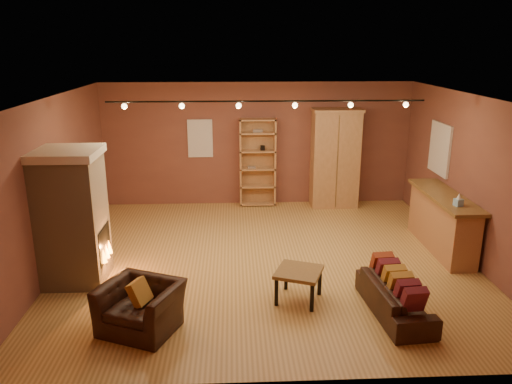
{
  "coord_description": "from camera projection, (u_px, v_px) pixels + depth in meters",
  "views": [
    {
      "loc": [
        -0.56,
        -7.96,
        3.64
      ],
      "look_at": [
        -0.18,
        0.2,
        1.18
      ],
      "focal_mm": 35.0,
      "sensor_mm": 36.0,
      "label": 1
    }
  ],
  "objects": [
    {
      "name": "floor",
      "position": [
        267.0,
        260.0,
        8.69
      ],
      "size": [
        7.0,
        7.0,
        0.0
      ],
      "primitive_type": "plane",
      "color": "#A77B3B",
      "rests_on": "ground"
    },
    {
      "name": "ceiling",
      "position": [
        268.0,
        97.0,
        7.88
      ],
      "size": [
        7.0,
        7.0,
        0.0
      ],
      "primitive_type": "plane",
      "rotation": [
        3.14,
        0.0,
        0.0
      ],
      "color": "brown",
      "rests_on": "back_wall"
    },
    {
      "name": "back_wall",
      "position": [
        257.0,
        144.0,
        11.39
      ],
      "size": [
        7.0,
        0.02,
        2.8
      ],
      "primitive_type": "cube",
      "color": "brown",
      "rests_on": "floor"
    },
    {
      "name": "left_wall",
      "position": [
        53.0,
        185.0,
        8.13
      ],
      "size": [
        0.02,
        6.5,
        2.8
      ],
      "primitive_type": "cube",
      "color": "brown",
      "rests_on": "floor"
    },
    {
      "name": "right_wall",
      "position": [
        473.0,
        180.0,
        8.44
      ],
      "size": [
        0.02,
        6.5,
        2.8
      ],
      "primitive_type": "cube",
      "color": "brown",
      "rests_on": "floor"
    },
    {
      "name": "fireplace",
      "position": [
        73.0,
        217.0,
        7.67
      ],
      "size": [
        1.01,
        0.98,
        2.12
      ],
      "color": "tan",
      "rests_on": "floor"
    },
    {
      "name": "back_window",
      "position": [
        200.0,
        138.0,
        11.27
      ],
      "size": [
        0.56,
        0.04,
        0.86
      ],
      "primitive_type": "cube",
      "color": "silver",
      "rests_on": "back_wall"
    },
    {
      "name": "bookcase",
      "position": [
        258.0,
        161.0,
        11.4
      ],
      "size": [
        0.82,
        0.32,
        2.01
      ],
      "color": "tan",
      "rests_on": "floor"
    },
    {
      "name": "armoire",
      "position": [
        335.0,
        158.0,
        11.28
      ],
      "size": [
        1.1,
        0.63,
        2.24
      ],
      "color": "tan",
      "rests_on": "floor"
    },
    {
      "name": "bar_counter",
      "position": [
        442.0,
        222.0,
        9.01
      ],
      "size": [
        0.59,
        2.17,
        1.04
      ],
      "color": "tan",
      "rests_on": "floor"
    },
    {
      "name": "tissue_box",
      "position": [
        459.0,
        201.0,
        8.23
      ],
      "size": [
        0.14,
        0.14,
        0.21
      ],
      "rotation": [
        0.0,
        0.0,
        0.26
      ],
      "color": "#87B8D8",
      "rests_on": "bar_counter"
    },
    {
      "name": "right_window",
      "position": [
        440.0,
        149.0,
        9.71
      ],
      "size": [
        0.05,
        0.9,
        1.0
      ],
      "primitive_type": "cube",
      "color": "silver",
      "rests_on": "right_wall"
    },
    {
      "name": "loveseat",
      "position": [
        395.0,
        291.0,
        6.9
      ],
      "size": [
        0.59,
        1.59,
        0.69
      ],
      "rotation": [
        0.0,
        0.0,
        1.66
      ],
      "color": "black",
      "rests_on": "floor"
    },
    {
      "name": "armchair",
      "position": [
        140.0,
        299.0,
        6.49
      ],
      "size": [
        1.15,
        0.97,
        0.85
      ],
      "rotation": [
        0.0,
        0.0,
        -0.4
      ],
      "color": "black",
      "rests_on": "floor"
    },
    {
      "name": "coffee_table",
      "position": [
        299.0,
        275.0,
        7.23
      ],
      "size": [
        0.81,
        0.81,
        0.47
      ],
      "rotation": [
        0.0,
        0.0,
        -0.38
      ],
      "color": "brown",
      "rests_on": "floor"
    },
    {
      "name": "track_rail",
      "position": [
        267.0,
        103.0,
        8.11
      ],
      "size": [
        5.2,
        0.09,
        0.13
      ],
      "color": "black",
      "rests_on": "ceiling"
    }
  ]
}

